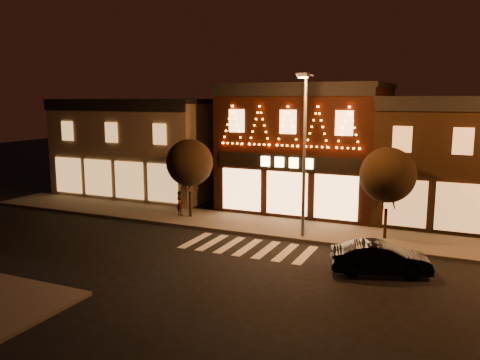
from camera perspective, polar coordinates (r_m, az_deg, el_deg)
The scene contains 10 objects.
ground at distance 21.52m, azimuth -3.39°, elevation -10.68°, with size 120.00×120.00×0.00m, color black.
sidewalk_far at distance 27.90m, azimuth 7.99°, elevation -5.84°, with size 44.00×4.00×0.15m, color #47423D.
building_left at distance 39.14m, azimuth -10.87°, elevation 3.85°, with size 12.20×8.28×7.30m.
building_pulp at distance 33.37m, azimuth 7.74°, elevation 3.84°, with size 10.20×8.34×8.30m.
building_right_a at distance 32.07m, azimuth 24.23°, elevation 2.13°, with size 9.20×8.28×7.50m.
streetlamp_mid at distance 25.41m, azimuth 7.43°, elevation 4.26°, with size 0.73×1.95×8.49m.
tree_left at distance 30.13m, azimuth -5.84°, elevation 1.99°, with size 2.86×2.86×4.79m.
tree_right at distance 26.39m, azimuth 16.72°, elevation 0.55°, with size 2.86×2.86×4.78m.
dark_sedan at distance 22.00m, azimuth 15.92°, elevation -8.71°, with size 1.45×4.15×1.37m, color black.
pedestrian at distance 30.89m, azimuth -6.96°, elevation -2.69°, with size 0.57×0.37×1.55m, color gray.
Camera 1 is at (9.41, -17.87, 7.44)m, focal length 36.90 mm.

